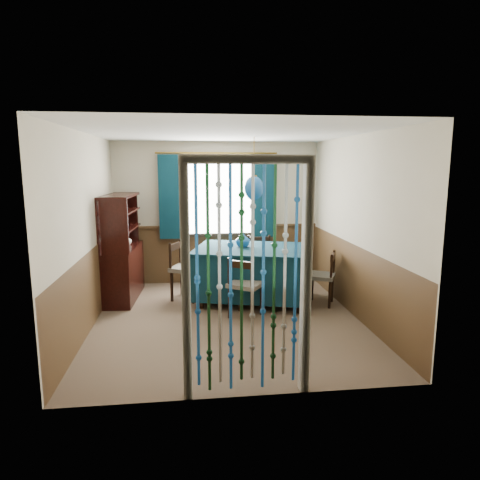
{
  "coord_description": "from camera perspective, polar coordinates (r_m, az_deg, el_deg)",
  "views": [
    {
      "loc": [
        -0.5,
        -5.58,
        2.09
      ],
      "look_at": [
        0.24,
        0.53,
        1.01
      ],
      "focal_mm": 32.0,
      "sensor_mm": 36.0,
      "label": 1
    }
  ],
  "objects": [
    {
      "name": "wall_front",
      "position": [
        3.71,
        1.08,
        -3.13
      ],
      "size": [
        3.6,
        0.0,
        3.6
      ],
      "primitive_type": "plane",
      "rotation": [
        -1.57,
        0.0,
        0.0
      ],
      "color": "beige",
      "rests_on": "ground"
    },
    {
      "name": "sideboard",
      "position": [
        7.0,
        -15.44,
        -2.92
      ],
      "size": [
        0.52,
        1.29,
        1.65
      ],
      "rotation": [
        0.0,
        0.0,
        -0.06
      ],
      "color": "black",
      "rests_on": "floor"
    },
    {
      "name": "chair_near",
      "position": [
        5.93,
        0.64,
        -6.05
      ],
      "size": [
        0.58,
        0.57,
        0.86
      ],
      "rotation": [
        0.0,
        0.0,
        -0.57
      ],
      "color": "black",
      "rests_on": "floor"
    },
    {
      "name": "wainscot_left",
      "position": [
        5.94,
        -19.19,
        -6.16
      ],
      "size": [
        0.0,
        4.0,
        4.0
      ],
      "primitive_type": "plane",
      "rotation": [
        1.57,
        0.0,
        1.57
      ],
      "color": "#4C341C",
      "rests_on": "ground"
    },
    {
      "name": "wall_back",
      "position": [
        7.65,
        -3.08,
        3.6
      ],
      "size": [
        3.6,
        0.0,
        3.6
      ],
      "primitive_type": "plane",
      "rotation": [
        1.57,
        0.0,
        0.0
      ],
      "color": "beige",
      "rests_on": "ground"
    },
    {
      "name": "chair_right",
      "position": [
        6.6,
        11.02,
        -4.78
      ],
      "size": [
        0.52,
        0.53,
        0.82
      ],
      "rotation": [
        0.0,
        0.0,
        1.13
      ],
      "color": "black",
      "rests_on": "floor"
    },
    {
      "name": "wainscot_back",
      "position": [
        7.75,
        -3.02,
        -1.94
      ],
      "size": [
        3.6,
        0.0,
        3.6
      ],
      "primitive_type": "plane",
      "rotation": [
        1.57,
        0.0,
        0.0
      ],
      "color": "#4C341C",
      "rests_on": "ground"
    },
    {
      "name": "vase_table",
      "position": [
        6.59,
        0.37,
        -0.01
      ],
      "size": [
        0.25,
        0.25,
        0.21
      ],
      "primitive_type": "imported",
      "rotation": [
        0.0,
        0.0,
        0.24
      ],
      "color": "#144E90",
      "rests_on": "dining_table"
    },
    {
      "name": "wall_left",
      "position": [
        5.79,
        -19.75,
        1.0
      ],
      "size": [
        0.0,
        4.0,
        4.0
      ],
      "primitive_type": "plane",
      "rotation": [
        1.57,
        0.0,
        1.57
      ],
      "color": "beige",
      "rests_on": "ground"
    },
    {
      "name": "floor",
      "position": [
        5.98,
        -1.66,
        -10.53
      ],
      "size": [
        4.0,
        4.0,
        0.0
      ],
      "primitive_type": "plane",
      "color": "brown",
      "rests_on": "ground"
    },
    {
      "name": "vase_sideboard",
      "position": [
        7.12,
        -14.85,
        0.06
      ],
      "size": [
        0.22,
        0.22,
        0.17
      ],
      "primitive_type": "imported",
      "rotation": [
        0.0,
        0.0,
        0.4
      ],
      "color": "beige",
      "rests_on": "sideboard"
    },
    {
      "name": "pendant_lamp",
      "position": [
        6.42,
        1.85,
        6.93
      ],
      "size": [
        0.29,
        0.29,
        0.93
      ],
      "color": "olive",
      "rests_on": "ceiling"
    },
    {
      "name": "wall_right",
      "position": [
        6.1,
        15.39,
        1.65
      ],
      "size": [
        0.0,
        4.0,
        4.0
      ],
      "primitive_type": "plane",
      "rotation": [
        1.57,
        0.0,
        -1.57
      ],
      "color": "beige",
      "rests_on": "ground"
    },
    {
      "name": "doorway",
      "position": [
        3.82,
        0.94,
        -5.86
      ],
      "size": [
        1.16,
        0.12,
        2.18
      ],
      "primitive_type": null,
      "color": "silver",
      "rests_on": "ground"
    },
    {
      "name": "wainscot_front",
      "position": [
        3.96,
        1.01,
        -13.71
      ],
      "size": [
        3.6,
        0.0,
        3.6
      ],
      "primitive_type": "plane",
      "rotation": [
        -1.57,
        0.0,
        0.0
      ],
      "color": "#4C341C",
      "rests_on": "ground"
    },
    {
      "name": "chair_far",
      "position": [
        7.34,
        2.66,
        -2.78
      ],
      "size": [
        0.46,
        0.44,
        0.9
      ],
      "rotation": [
        0.0,
        0.0,
        3.09
      ],
      "color": "black",
      "rests_on": "floor"
    },
    {
      "name": "window",
      "position": [
        7.57,
        -3.07,
        5.81
      ],
      "size": [
        1.32,
        0.12,
        1.42
      ],
      "primitive_type": "cube",
      "color": "black",
      "rests_on": "wall_back"
    },
    {
      "name": "chair_left",
      "position": [
        6.79,
        -7.35,
        -3.8
      ],
      "size": [
        0.58,
        0.59,
        0.92
      ],
      "rotation": [
        0.0,
        0.0,
        -1.98
      ],
      "color": "black",
      "rests_on": "floor"
    },
    {
      "name": "wainscot_right",
      "position": [
        6.24,
        14.94,
        -5.19
      ],
      "size": [
        0.0,
        4.0,
        4.0
      ],
      "primitive_type": "plane",
      "rotation": [
        1.57,
        0.0,
        -1.57
      ],
      "color": "#4C341C",
      "rests_on": "ground"
    },
    {
      "name": "bowl_shelf",
      "position": [
        6.58,
        -15.55,
        1.38
      ],
      "size": [
        0.23,
        0.23,
        0.05
      ],
      "primitive_type": "imported",
      "rotation": [
        0.0,
        0.0,
        0.06
      ],
      "color": "beige",
      "rests_on": "sideboard"
    },
    {
      "name": "dining_table",
      "position": [
        6.61,
        1.79,
        -4.14
      ],
      "size": [
        2.01,
        1.63,
        0.85
      ],
      "rotation": [
        0.0,
        0.0,
        -0.27
      ],
      "color": "#0A2835",
      "rests_on": "floor"
    },
    {
      "name": "ceiling",
      "position": [
        5.62,
        -1.79,
        14.1
      ],
      "size": [
        4.0,
        4.0,
        0.0
      ],
      "primitive_type": "plane",
      "rotation": [
        3.14,
        0.0,
        0.0
      ],
      "color": "silver",
      "rests_on": "ground"
    }
  ]
}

